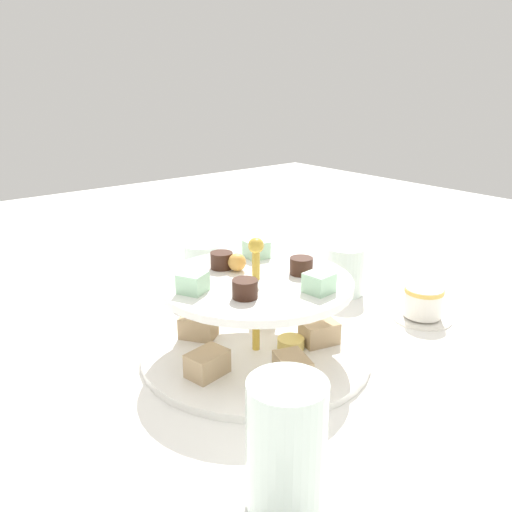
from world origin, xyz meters
The scene contains 7 objects.
ground_plane centered at (0.00, 0.00, 0.00)m, with size 2.40×2.40×0.00m, color white.
tiered_serving_stand centered at (0.00, 0.00, 0.05)m, with size 0.30×0.30×0.16m.
water_glass_tall_right centered at (-0.15, -0.22, 0.06)m, with size 0.07×0.07×0.12m, color silver.
water_glass_short_left centered at (0.26, 0.07, 0.04)m, with size 0.06×0.06×0.08m, color silver.
teacup_with_saucer centered at (0.27, -0.07, 0.02)m, with size 0.09×0.09×0.05m.
butter_knife_left centered at (-0.29, 0.13, 0.00)m, with size 0.17×0.01×0.00m, color silver.
water_glass_mid_back centered at (0.07, 0.23, 0.04)m, with size 0.06×0.06×0.09m, color silver.
Camera 1 is at (-0.41, -0.50, 0.35)m, focal length 38.01 mm.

